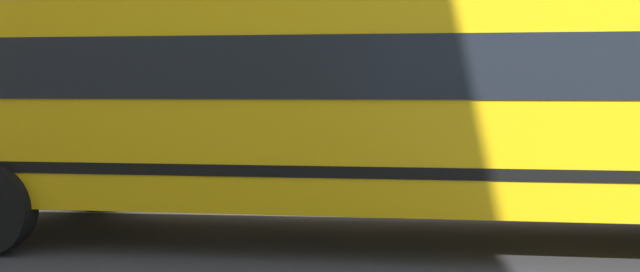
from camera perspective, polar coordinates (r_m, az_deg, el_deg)
The scene contains 4 objects.
ground_plane at distance 9.58m, azimuth 0.66°, elevation -7.06°, with size 400.00×400.00×0.00m, color #38383D.
sidewalk_far at distance 17.85m, azimuth 2.68°, elevation -1.72°, with size 120.00×3.00×0.01m, color gray.
lane_centreline at distance 9.58m, azimuth 0.66°, elevation -7.04°, with size 110.00×0.16×0.01m, color silver.
school_bus at distance 8.04m, azimuth 7.40°, elevation 3.65°, with size 13.66×3.51×3.03m.
Camera 1 is at (0.71, -9.37, 1.90)m, focal length 36.32 mm.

